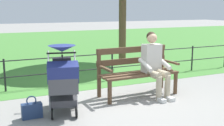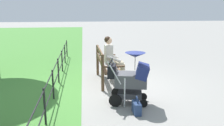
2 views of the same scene
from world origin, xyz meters
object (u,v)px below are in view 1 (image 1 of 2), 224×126
(stroller, at_px, (63,78))
(person_on_bench, at_px, (154,62))
(handbag, at_px, (32,110))
(park_bench, at_px, (136,69))

(stroller, bearing_deg, person_on_bench, -174.43)
(stroller, xyz_separation_m, handbag, (0.52, 0.01, -0.47))
(person_on_bench, distance_m, handbag, 2.50)
(park_bench, bearing_deg, stroller, 14.12)
(park_bench, bearing_deg, handbag, 11.06)
(park_bench, height_order, handbag, park_bench)
(park_bench, xyz_separation_m, stroller, (1.62, 0.41, 0.07))
(stroller, height_order, handbag, stroller)
(stroller, distance_m, handbag, 0.70)
(person_on_bench, relative_size, stroller, 1.11)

